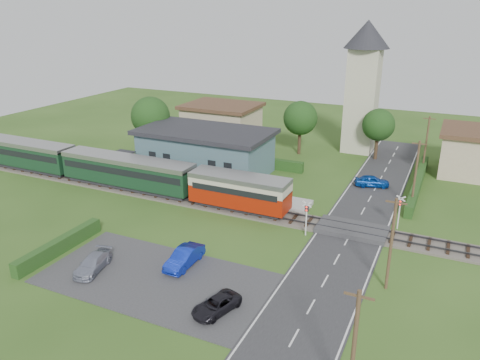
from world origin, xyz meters
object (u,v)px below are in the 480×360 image
at_px(station_building, 206,151).
at_px(car_park_dark, 216,305).
at_px(equipment_hut, 123,163).
at_px(pedestrian_far, 132,167).
at_px(train, 105,167).
at_px(pedestrian_near, 221,181).
at_px(crossing_signal_far, 400,207).
at_px(car_on_road, 372,181).
at_px(house_west, 222,122).
at_px(house_east, 478,152).
at_px(car_park_blue, 184,257).
at_px(church_tower, 364,77).
at_px(car_park_silver, 93,263).
at_px(crossing_signal_near, 307,213).

height_order(station_building, car_park_dark, station_building).
height_order(equipment_hut, pedestrian_far, equipment_hut).
height_order(train, car_park_dark, train).
bearing_deg(pedestrian_near, train, -3.51).
distance_m(crossing_signal_far, car_on_road, 10.80).
bearing_deg(house_west, car_park_dark, -63.26).
distance_m(house_east, car_park_blue, 39.34).
bearing_deg(house_west, station_building, -70.35).
distance_m(church_tower, car_park_silver, 43.73).
bearing_deg(train, station_building, 48.38).
bearing_deg(crossing_signal_near, house_east, 60.87).
height_order(equipment_hut, pedestrian_near, equipment_hut).
bearing_deg(house_west, car_park_blue, -67.25).
distance_m(house_west, car_park_blue, 37.47).
relative_size(house_east, pedestrian_far, 5.64).
distance_m(car_park_blue, pedestrian_near, 15.68).
xyz_separation_m(crossing_signal_far, pedestrian_far, (-30.56, 1.07, -0.91)).
bearing_deg(station_building, train, -131.62).
distance_m(church_tower, car_on_road, 17.30).
xyz_separation_m(station_building, house_west, (-5.00, 14.01, 0.10)).
bearing_deg(pedestrian_far, house_west, 12.79).
height_order(house_west, pedestrian_far, house_west).
bearing_deg(crossing_signal_far, house_west, 144.23).
bearing_deg(car_on_road, train, 96.88).
xyz_separation_m(church_tower, car_on_road, (4.50, -13.72, -9.53)).
bearing_deg(crossing_signal_near, car_on_road, 78.09).
bearing_deg(house_west, car_on_road, -23.64).
distance_m(station_building, pedestrian_far, 9.01).
height_order(train, crossing_signal_far, train).
relative_size(station_building, house_west, 1.48).
bearing_deg(church_tower, equipment_hut, -135.25).
height_order(house_east, car_on_road, house_east).
bearing_deg(equipment_hut, pedestrian_near, 1.38).
height_order(house_east, crossing_signal_far, house_east).
bearing_deg(house_east, crossing_signal_far, -108.08).
bearing_deg(train, equipment_hut, 90.13).
relative_size(church_tower, house_west, 1.63).
distance_m(train, car_on_road, 30.14).
xyz_separation_m(car_park_silver, car_park_dark, (10.99, -0.61, -0.07)).
bearing_deg(car_park_blue, church_tower, 81.55).
bearing_deg(equipment_hut, train, -89.87).
bearing_deg(station_building, car_park_blue, -65.20).
bearing_deg(car_park_silver, station_building, 86.17).
height_order(station_building, house_east, house_east).
bearing_deg(crossing_signal_near, pedestrian_near, 152.62).
bearing_deg(car_park_dark, station_building, 137.49).
xyz_separation_m(train, pedestrian_far, (1.03, 3.47, -0.95)).
xyz_separation_m(house_east, car_park_silver, (-26.49, -37.09, -2.14)).
relative_size(train, church_tower, 2.45).
bearing_deg(crossing_signal_far, pedestrian_far, 177.99).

